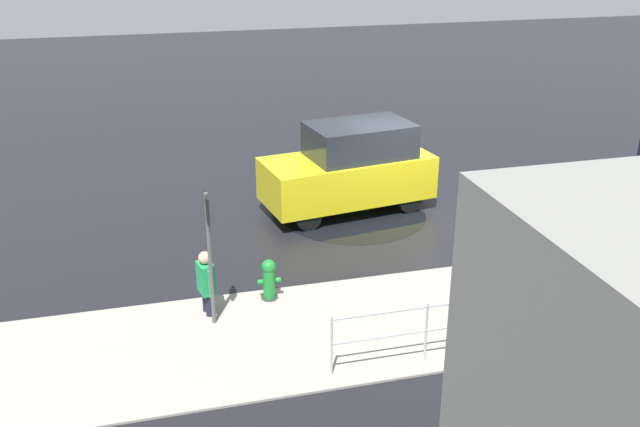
{
  "coord_description": "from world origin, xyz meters",
  "views": [
    {
      "loc": [
        5.88,
        14.11,
        6.43
      ],
      "look_at": [
        2.54,
        1.31,
        0.9
      ],
      "focal_mm": 40.0,
      "sensor_mm": 36.0,
      "label": 1
    }
  ],
  "objects_px": {
    "sign_post": "(209,240)",
    "pedestrian": "(206,280)",
    "moving_hatchback": "(351,168)",
    "fire_hydrant": "(269,280)"
  },
  "relations": [
    {
      "from": "pedestrian",
      "to": "fire_hydrant",
      "type": "bearing_deg",
      "value": -167.49
    },
    {
      "from": "fire_hydrant",
      "to": "pedestrian",
      "type": "distance_m",
      "value": 1.19
    },
    {
      "from": "moving_hatchback",
      "to": "pedestrian",
      "type": "relative_size",
      "value": 3.37
    },
    {
      "from": "fire_hydrant",
      "to": "sign_post",
      "type": "distance_m",
      "value": 1.7
    },
    {
      "from": "sign_post",
      "to": "pedestrian",
      "type": "bearing_deg",
      "value": -79.8
    },
    {
      "from": "moving_hatchback",
      "to": "sign_post",
      "type": "xyz_separation_m",
      "value": [
        3.74,
        4.4,
        0.55
      ]
    },
    {
      "from": "fire_hydrant",
      "to": "pedestrian",
      "type": "height_order",
      "value": "pedestrian"
    },
    {
      "from": "fire_hydrant",
      "to": "pedestrian",
      "type": "bearing_deg",
      "value": 12.51
    },
    {
      "from": "pedestrian",
      "to": "sign_post",
      "type": "distance_m",
      "value": 0.96
    },
    {
      "from": "moving_hatchback",
      "to": "fire_hydrant",
      "type": "height_order",
      "value": "moving_hatchback"
    }
  ]
}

